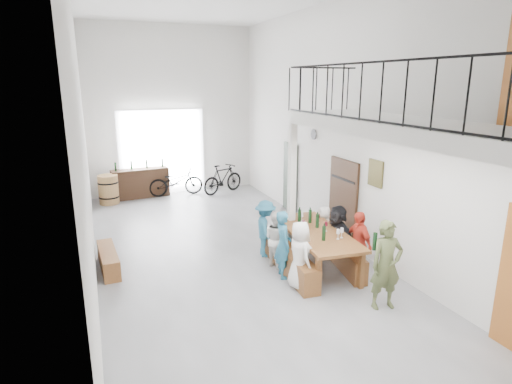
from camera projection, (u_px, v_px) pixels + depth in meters
name	position (u px, v px, depth m)	size (l,w,h in m)	color
floor	(228.00, 254.00, 9.45)	(12.00, 12.00, 0.00)	slate
room_walls	(226.00, 89.00, 8.56)	(12.00, 12.00, 12.00)	white
gateway_portal	(162.00, 152.00, 14.31)	(2.80, 0.08, 2.80)	white
right_wall_decor	(389.00, 186.00, 8.29)	(0.07, 8.28, 5.07)	#98521E
balcony	(410.00, 131.00, 6.59)	(1.52, 5.62, 4.00)	white
tasting_table	(316.00, 235.00, 8.62)	(1.24, 2.59, 0.79)	brown
bench_inner	(290.00, 262.00, 8.48)	(0.34, 2.12, 0.49)	brown
bench_wall	(341.00, 254.00, 8.87)	(0.27, 2.06, 0.47)	brown
tableware	(316.00, 222.00, 8.69)	(0.57, 1.27, 0.35)	black
side_bench	(108.00, 260.00, 8.67)	(0.31, 1.44, 0.40)	brown
oak_barrel	(109.00, 190.00, 13.26)	(0.62, 0.62, 0.91)	#996F44
serving_counter	(141.00, 183.00, 14.00)	(1.80, 0.50, 0.95)	#331C10
counter_bottles	(139.00, 165.00, 13.85)	(1.55, 0.22, 0.28)	black
guest_left_a	(300.00, 255.00, 7.80)	(0.62, 0.41, 1.28)	white
guest_left_b	(283.00, 244.00, 8.23)	(0.49, 0.32, 1.34)	#286A87
guest_left_c	(277.00, 239.00, 8.73)	(0.57, 0.44, 1.17)	white
guest_left_d	(265.00, 228.00, 9.25)	(0.81, 0.46, 1.25)	#286A87
guest_right_a	(358.00, 243.00, 8.35)	(0.76, 0.31, 1.29)	red
guest_right_b	(337.00, 234.00, 8.89)	(1.16, 0.37, 1.25)	black
guest_right_c	(324.00, 228.00, 9.59)	(0.50, 0.33, 1.02)	white
host_standing	(386.00, 265.00, 7.07)	(0.56, 0.37, 1.53)	#4D5731
potted_plant	(321.00, 229.00, 10.47)	(0.37, 0.32, 0.41)	#1C4E1E
bicycle_near	(176.00, 182.00, 14.22)	(0.62, 1.79, 0.94)	black
bicycle_far	(223.00, 179.00, 14.53)	(0.47, 1.65, 0.99)	black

